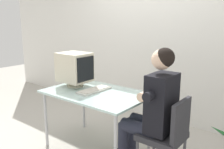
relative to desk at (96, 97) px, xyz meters
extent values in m
plane|color=#B2ADA3|center=(0.00, 0.00, -0.67)|extent=(12.00, 12.00, 0.00)
cube|color=silver|center=(0.30, 1.40, 0.83)|extent=(8.00, 0.10, 3.00)
cylinder|color=#B7B7BC|center=(-0.56, -0.34, -0.32)|extent=(0.04, 0.04, 0.71)
cylinder|color=#B7B7BC|center=(0.56, -0.34, -0.32)|extent=(0.04, 0.04, 0.71)
cylinder|color=#B7B7BC|center=(-0.56, 0.34, -0.32)|extent=(0.04, 0.04, 0.71)
cylinder|color=#B7B7BC|center=(0.56, 0.34, -0.32)|extent=(0.04, 0.04, 0.71)
cube|color=silver|center=(0.00, 0.00, 0.05)|extent=(1.23, 0.80, 0.02)
cylinder|color=beige|center=(-0.39, 0.03, 0.07)|extent=(0.21, 0.21, 0.02)
cylinder|color=beige|center=(-0.39, 0.03, 0.11)|extent=(0.06, 0.06, 0.05)
cube|color=beige|center=(-0.39, 0.03, 0.32)|extent=(0.39, 0.33, 0.37)
cube|color=black|center=(-0.19, 0.03, 0.32)|extent=(0.01, 0.28, 0.30)
cube|color=silver|center=(-0.04, 0.01, 0.07)|extent=(0.18, 0.46, 0.02)
cube|color=beige|center=(-0.04, 0.01, 0.09)|extent=(0.16, 0.41, 0.01)
cylinder|color=#4C4C51|center=(0.70, 0.19, -0.47)|extent=(0.03, 0.03, 0.40)
cube|color=#2D2D33|center=(0.88, 0.01, -0.24)|extent=(0.41, 0.41, 0.06)
cube|color=#2D2D33|center=(1.06, 0.01, -0.02)|extent=(0.04, 0.37, 0.39)
cube|color=black|center=(0.86, 0.01, 0.11)|extent=(0.22, 0.34, 0.59)
sphere|color=beige|center=(0.84, 0.01, 0.54)|extent=(0.20, 0.20, 0.20)
sphere|color=black|center=(0.87, 0.01, 0.56)|extent=(0.19, 0.19, 0.19)
cylinder|color=#262838|center=(0.66, -0.08, -0.19)|extent=(0.40, 0.14, 0.14)
cylinder|color=#262838|center=(0.66, 0.10, -0.19)|extent=(0.40, 0.14, 0.14)
cylinder|color=#262838|center=(0.46, -0.08, -0.43)|extent=(0.11, 0.11, 0.48)
cylinder|color=#262838|center=(0.46, 0.10, -0.43)|extent=(0.11, 0.11, 0.48)
cylinder|color=black|center=(0.84, -0.19, 0.23)|extent=(0.09, 0.14, 0.09)
cylinder|color=black|center=(0.84, 0.21, 0.23)|extent=(0.09, 0.14, 0.09)
cylinder|color=beige|center=(0.72, 0.01, 0.18)|extent=(0.09, 0.34, 0.09)
camera|label=1|loc=(1.87, -2.06, 0.91)|focal=38.76mm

